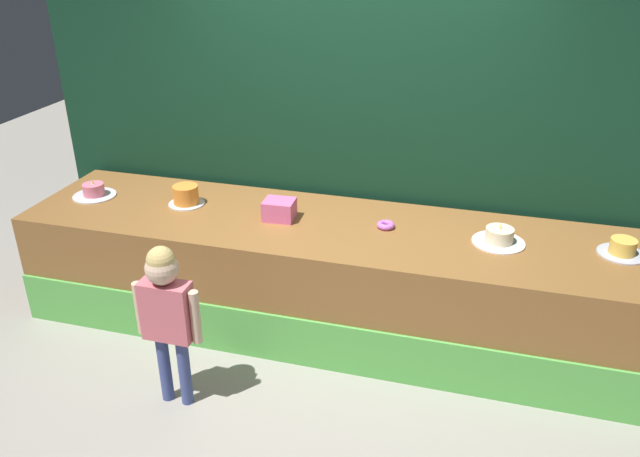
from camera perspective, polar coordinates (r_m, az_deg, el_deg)
name	(u,v)px	position (r m, az deg, el deg)	size (l,w,h in m)	color
ground_plane	(310,365)	(4.25, -0.88, -12.41)	(12.00, 12.00, 0.00)	gray
stage_platform	(330,277)	(4.43, 0.93, -4.44)	(4.34, 1.03, 0.81)	brown
curtain_backdrop	(353,92)	(4.54, 3.05, 12.37)	(4.79, 0.08, 3.15)	#113823
child_figure	(167,306)	(3.69, -13.87, -6.88)	(0.41, 0.19, 1.06)	#3F4C8C
pink_box	(279,210)	(4.31, -3.75, 1.73)	(0.21, 0.18, 0.14)	pink
donut	(386,225)	(4.22, 6.04, 0.32)	(0.12, 0.12, 0.04)	#CC66D8
cake_far_left	(94,191)	(4.98, -19.99, 3.22)	(0.32, 0.32, 0.14)	silver
cake_center_left	(186,196)	(4.64, -12.17, 2.95)	(0.26, 0.26, 0.14)	silver
cake_center_right	(499,237)	(4.14, 16.07, -0.75)	(0.34, 0.34, 0.14)	white
cake_far_right	(622,248)	(4.27, 25.95, -1.64)	(0.29, 0.29, 0.10)	silver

